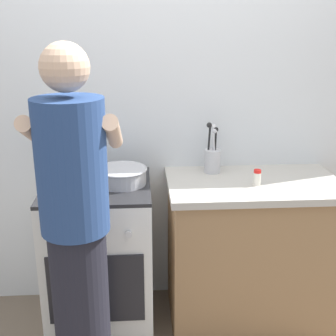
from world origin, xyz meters
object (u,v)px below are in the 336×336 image
Objects in this scene: pot at (70,176)px; utensil_crock at (212,158)px; stove_range at (100,256)px; person at (77,237)px; mixing_bowl at (121,175)px; spice_bottle at (257,178)px.

utensil_crock reaches higher than pot.
stove_range is 0.53× the size of person.
pot is at bearing 100.32° from person.
utensil_crock is at bearing 14.78° from stove_range.
person reaches higher than stove_range.
stove_range is 0.53m from pot.
stove_range is 2.93× the size of utensil_crock.
pot is 0.83× the size of utensil_crock.
utensil_crock is (0.82, 0.20, 0.03)m from pot.
utensil_crock is 0.18× the size of person.
utensil_crock is at bearing 17.32° from mixing_bowl.
spice_bottle is (0.76, -0.07, -0.01)m from mixing_bowl.
stove_range is 3.08× the size of mixing_bowl.
mixing_bowl is at bearing 4.44° from stove_range.
mixing_bowl is 0.76m from spice_bottle.
stove_range is 0.89m from utensil_crock.
stove_range is at bearing 7.02° from pot.
pot reaches higher than stove_range.
spice_bottle is 0.05× the size of person.
stove_range is 10.03× the size of spice_bottle.
pot is at bearing -172.98° from stove_range.
spice_bottle is (0.21, -0.24, -0.05)m from utensil_crock.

